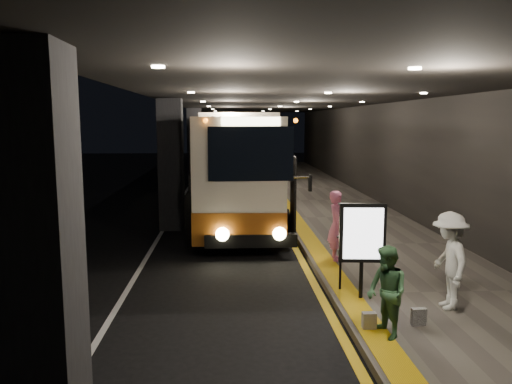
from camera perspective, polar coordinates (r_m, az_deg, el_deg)
name	(u,v)px	position (r m, az deg, el deg)	size (l,w,h in m)	color
ground	(213,260)	(13.40, -4.94, -7.77)	(90.00, 90.00, 0.00)	black
lane_line_white	(167,223)	(18.39, -10.10, -3.48)	(0.12, 50.00, 0.01)	silver
kerb_stripe_yellow	(281,222)	(18.36, 2.89, -3.39)	(0.18, 50.00, 0.01)	gold
sidewalk	(346,219)	(18.75, 10.22, -3.05)	(4.50, 50.00, 0.15)	#514C44
tactile_strip	(295,217)	(18.39, 4.45, -2.90)	(0.50, 50.00, 0.01)	gold
terminal_wall	(409,139)	(19.07, 17.07, 5.77)	(0.10, 50.00, 6.00)	black
support_columns	(171,165)	(17.06, -9.68, 3.08)	(0.80, 24.80, 4.40)	black
canopy	(286,94)	(18.03, 3.48, 11.08)	(9.00, 50.00, 0.40)	black
coach_main	(244,171)	(18.77, -1.41, 2.45)	(3.10, 12.20, 3.77)	beige
coach_second	(234,150)	(31.43, -2.53, 4.77)	(2.72, 12.18, 3.82)	beige
coach_third	(232,143)	(43.81, -2.72, 5.65)	(2.51, 11.86, 3.72)	beige
passenger_boarding	(337,226)	(12.81, 9.19, -3.81)	(0.65, 0.43, 1.78)	#BB577B
passenger_waiting_green	(387,292)	(8.53, 14.72, -11.01)	(0.74, 0.45, 1.51)	#3E6F44
passenger_waiting_white	(449,260)	(10.10, 21.22, -7.30)	(1.19, 0.55, 1.84)	beige
bag_polka	(419,317)	(9.33, 18.08, -13.40)	(0.25, 0.11, 0.30)	black
bag_plain	(369,321)	(8.97, 12.80, -14.15)	(0.23, 0.14, 0.29)	beige
info_sign	(363,235)	(10.04, 12.08, -4.80)	(0.91, 0.19, 1.92)	black
stanchion_post	(340,263)	(10.66, 9.63, -8.05)	(0.05, 0.05, 1.13)	black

